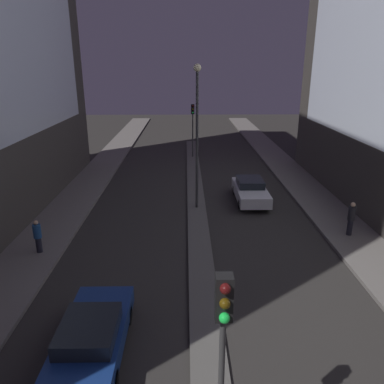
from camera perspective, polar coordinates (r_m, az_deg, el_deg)
name	(u,v)px	position (r m, az deg, el deg)	size (l,w,h in m)	color
median_strip	(196,199)	(25.15, 0.61, -1.04)	(1.15, 39.41, 0.12)	#56544F
traffic_light_near	(223,340)	(7.48, 4.70, -21.54)	(0.32, 0.42, 5.00)	#383838
traffic_light_mid	(193,119)	(35.86, 0.11, 11.08)	(0.32, 0.42, 5.00)	#383838
street_lamp	(197,122)	(22.17, 0.78, 10.63)	(0.44, 0.44, 8.55)	#383838
car_left_lane	(92,336)	(12.66, -14.99, -20.41)	(1.94, 4.63, 1.41)	navy
car_right_lane	(250,190)	(24.93, 8.88, 0.25)	(1.92, 4.68, 1.48)	silver
pedestrian_on_left_sidewalk	(38,236)	(19.07, -22.47, -6.16)	(0.37, 0.37, 1.62)	black
pedestrian_on_right_sidewalk	(351,218)	(21.00, 23.09, -3.63)	(0.36, 0.36, 1.80)	black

